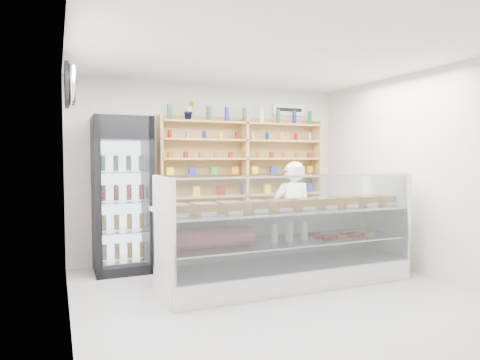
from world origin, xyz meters
name	(u,v)px	position (x,y,z in m)	size (l,w,h in m)	color
room	(289,177)	(0.00, 0.00, 1.40)	(5.00, 5.00, 5.00)	#9C9BA0
display_counter	(286,254)	(0.35, 0.67, 0.38)	(3.24, 0.97, 1.41)	white
shop_worker	(292,214)	(0.86, 1.39, 0.78)	(0.57, 0.37, 1.56)	white
drinks_cooler	(122,194)	(-1.49, 2.13, 1.10)	(0.79, 0.77, 2.19)	black
wall_shelving	(244,159)	(0.50, 2.34, 1.59)	(2.84, 0.28, 1.33)	tan
potted_plant	(189,111)	(-0.44, 2.34, 2.34)	(0.16, 0.13, 0.30)	#1E6626
security_mirror	(71,85)	(-2.17, 1.20, 2.45)	(0.15, 0.50, 0.50)	silver
wall_sign	(289,110)	(1.40, 2.47, 2.45)	(0.62, 0.03, 0.20)	white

